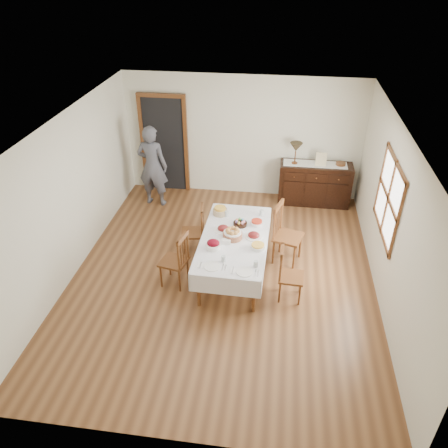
# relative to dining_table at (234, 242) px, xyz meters

# --- Properties ---
(ground) EXTENTS (6.00, 6.00, 0.00)m
(ground) POSITION_rel_dining_table_xyz_m (-0.17, -0.09, -0.63)
(ground) COLOR brown
(room_shell) EXTENTS (5.02, 6.02, 2.65)m
(room_shell) POSITION_rel_dining_table_xyz_m (-0.32, 0.34, 1.01)
(room_shell) COLOR silver
(room_shell) RESTS_ON ground
(dining_table) EXTENTS (1.11, 2.11, 0.72)m
(dining_table) POSITION_rel_dining_table_xyz_m (0.00, 0.00, 0.00)
(dining_table) COLOR white
(dining_table) RESTS_ON ground
(chair_left_near) EXTENTS (0.48, 0.48, 0.97)m
(chair_left_near) POSITION_rel_dining_table_xyz_m (-0.88, -0.41, -0.14)
(chair_left_near) COLOR brown
(chair_left_near) RESTS_ON ground
(chair_left_far) EXTENTS (0.45, 0.45, 0.94)m
(chair_left_far) POSITION_rel_dining_table_xyz_m (-0.75, 0.49, -0.16)
(chair_left_far) COLOR brown
(chair_left_far) RESTS_ON ground
(chair_right_near) EXTENTS (0.40, 0.40, 0.91)m
(chair_right_near) POSITION_rel_dining_table_xyz_m (0.90, -0.50, -0.17)
(chair_right_near) COLOR brown
(chair_right_near) RESTS_ON ground
(chair_right_far) EXTENTS (0.57, 0.57, 1.10)m
(chair_right_far) POSITION_rel_dining_table_xyz_m (0.82, 0.48, -0.08)
(chair_right_far) COLOR brown
(chair_right_far) RESTS_ON ground
(sideboard) EXTENTS (1.49, 0.54, 0.90)m
(sideboard) POSITION_rel_dining_table_xyz_m (1.41, 2.63, -0.18)
(sideboard) COLOR black
(sideboard) RESTS_ON ground
(person) EXTENTS (0.61, 0.43, 1.85)m
(person) POSITION_rel_dining_table_xyz_m (-1.96, 2.15, 0.30)
(person) COLOR #4E4F5A
(person) RESTS_ON ground
(bread_basket) EXTENTS (0.32, 0.32, 0.18)m
(bread_basket) POSITION_rel_dining_table_xyz_m (-0.03, -0.02, 0.16)
(bread_basket) COLOR brown
(bread_basket) RESTS_ON dining_table
(egg_basket) EXTENTS (0.24, 0.24, 0.11)m
(egg_basket) POSITION_rel_dining_table_xyz_m (0.05, 0.38, 0.13)
(egg_basket) COLOR black
(egg_basket) RESTS_ON dining_table
(ham_platter_a) EXTENTS (0.32, 0.32, 0.11)m
(ham_platter_a) POSITION_rel_dining_table_xyz_m (-0.21, 0.18, 0.12)
(ham_platter_a) COLOR white
(ham_platter_a) RESTS_ON dining_table
(ham_platter_b) EXTENTS (0.28, 0.28, 0.11)m
(ham_platter_b) POSITION_rel_dining_table_xyz_m (0.31, 0.05, 0.12)
(ham_platter_b) COLOR white
(ham_platter_b) RESTS_ON dining_table
(beet_bowl) EXTENTS (0.24, 0.24, 0.15)m
(beet_bowl) POSITION_rel_dining_table_xyz_m (-0.29, -0.34, 0.15)
(beet_bowl) COLOR white
(beet_bowl) RESTS_ON dining_table
(carrot_bowl) EXTENTS (0.21, 0.21, 0.08)m
(carrot_bowl) POSITION_rel_dining_table_xyz_m (0.33, 0.43, 0.13)
(carrot_bowl) COLOR white
(carrot_bowl) RESTS_ON dining_table
(pineapple_bowl) EXTENTS (0.25, 0.25, 0.14)m
(pineapple_bowl) POSITION_rel_dining_table_xyz_m (-0.33, 0.68, 0.15)
(pineapple_bowl) COLOR tan
(pineapple_bowl) RESTS_ON dining_table
(casserole_dish) EXTENTS (0.22, 0.22, 0.08)m
(casserole_dish) POSITION_rel_dining_table_xyz_m (0.40, -0.25, 0.13)
(casserole_dish) COLOR white
(casserole_dish) RESTS_ON dining_table
(butter_dish) EXTENTS (0.14, 0.09, 0.07)m
(butter_dish) POSITION_rel_dining_table_xyz_m (-0.10, -0.18, 0.12)
(butter_dish) COLOR white
(butter_dish) RESTS_ON dining_table
(setting_left) EXTENTS (0.42, 0.31, 0.10)m
(setting_left) POSITION_rel_dining_table_xyz_m (-0.19, -0.76, 0.11)
(setting_left) COLOR white
(setting_left) RESTS_ON dining_table
(setting_right) EXTENTS (0.42, 0.31, 0.10)m
(setting_right) POSITION_rel_dining_table_xyz_m (0.30, -0.82, 0.11)
(setting_right) COLOR white
(setting_right) RESTS_ON dining_table
(glass_far_a) EXTENTS (0.06, 0.06, 0.11)m
(glass_far_a) POSITION_rel_dining_table_xyz_m (-0.21, 0.62, 0.14)
(glass_far_a) COLOR silver
(glass_far_a) RESTS_ON dining_table
(glass_far_b) EXTENTS (0.07, 0.07, 0.11)m
(glass_far_b) POSITION_rel_dining_table_xyz_m (0.39, 0.74, 0.14)
(glass_far_b) COLOR silver
(glass_far_b) RESTS_ON dining_table
(runner) EXTENTS (1.30, 0.35, 0.01)m
(runner) POSITION_rel_dining_table_xyz_m (1.37, 2.65, 0.27)
(runner) COLOR white
(runner) RESTS_ON sideboard
(table_lamp) EXTENTS (0.26, 0.26, 0.46)m
(table_lamp) POSITION_rel_dining_table_xyz_m (0.95, 2.61, 0.62)
(table_lamp) COLOR brown
(table_lamp) RESTS_ON sideboard
(picture_frame) EXTENTS (0.22, 0.08, 0.28)m
(picture_frame) POSITION_rel_dining_table_xyz_m (1.48, 2.59, 0.40)
(picture_frame) COLOR beige
(picture_frame) RESTS_ON sideboard
(deco_bowl) EXTENTS (0.20, 0.20, 0.06)m
(deco_bowl) POSITION_rel_dining_table_xyz_m (1.89, 2.66, 0.29)
(deco_bowl) COLOR brown
(deco_bowl) RESTS_ON sideboard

